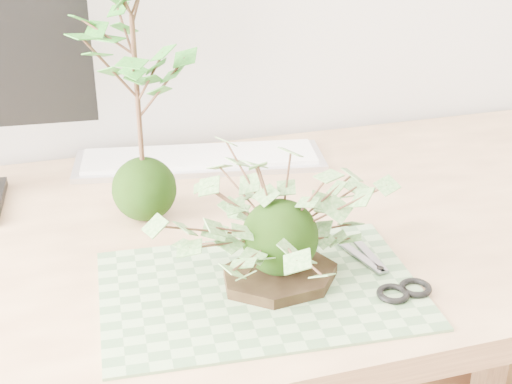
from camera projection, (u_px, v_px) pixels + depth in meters
desk at (235, 278)px, 1.10m from camera, size 1.60×0.70×0.74m
cutting_mat at (260, 289)px, 0.91m from camera, size 0.42×0.30×0.00m
stone_dish at (279, 275)px, 0.92m from camera, size 0.18×0.18×0.01m
ivy_kokedama at (280, 204)px, 0.88m from camera, size 0.29×0.29×0.20m
maple_kokedama at (133, 33)px, 0.97m from camera, size 0.29×0.29×0.41m
keyboard at (200, 159)px, 1.28m from camera, size 0.46×0.21×0.02m
scissors at (393, 283)px, 0.91m from camera, size 0.08×0.17×0.01m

